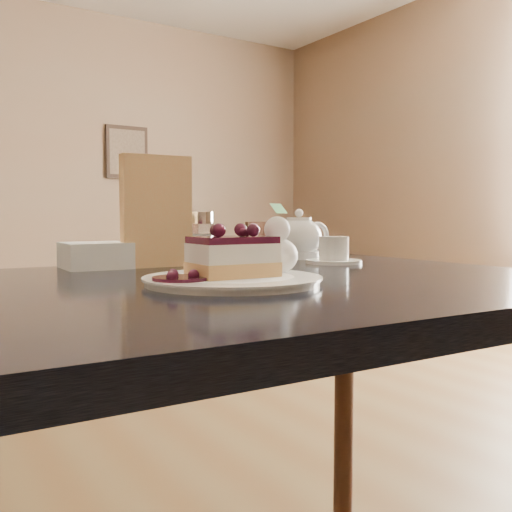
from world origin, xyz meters
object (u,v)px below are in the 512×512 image
dessert_plate (233,281)px  tea_set (305,241)px  main_table (218,331)px  bg_table_far_right (281,303)px  cheesecake_slice (233,257)px

dessert_plate → tea_set: 0.55m
main_table → dessert_plate: bearing=-90.0°
main_table → tea_set: bearing=37.6°
main_table → dessert_plate: size_ratio=4.75×
bg_table_far_right → tea_set: bearing=-138.2°
dessert_plate → bg_table_far_right: bearing=53.7°
cheesecake_slice → bg_table_far_right: cheesecake_slice is taller
main_table → cheesecake_slice: 0.14m
tea_set → dessert_plate: bearing=-139.9°
dessert_plate → cheesecake_slice: bearing=90.0°
cheesecake_slice → tea_set: tea_set is taller
dessert_plate → bg_table_far_right: size_ratio=0.16×
main_table → tea_set: 0.53m
cheesecake_slice → tea_set: (0.42, 0.36, 0.00)m
main_table → bg_table_far_right: bearing=55.3°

